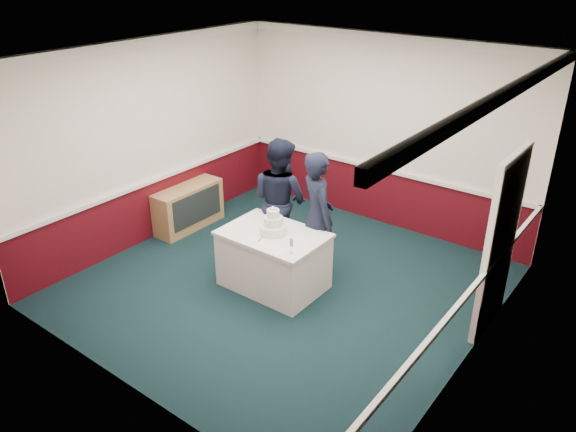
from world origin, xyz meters
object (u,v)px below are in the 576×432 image
Objects in this scene: cake_table at (274,259)px; cake_knife at (262,238)px; wedding_cake at (273,225)px; person_woman at (317,216)px; sideboard at (189,207)px; champagne_flute at (291,243)px; person_man at (280,200)px.

cake_knife is at bearing -98.53° from cake_table.
cake_table is at bearing -90.00° from wedding_cake.
cake_table is 0.74× the size of person_woman.
person_woman is (2.47, 0.01, 0.55)m from sideboard.
champagne_flute is 0.11× the size of person_woman.
person_man reaches higher than sideboard.
sideboard is 2.24m from cake_table.
champagne_flute is at bearing 139.46° from person_man.
person_woman is at bearing 47.27° from cake_knife.
cake_knife is at bearing 171.42° from champagne_flute.
person_man is at bearing 133.81° from champagne_flute.
cake_knife reaches higher than sideboard.
sideboard is 2.31m from wedding_cake.
cake_knife is (2.14, -0.75, 0.44)m from sideboard.
cake_table is 0.74× the size of person_man.
sideboard is 0.91× the size of cake_table.
wedding_cake is 0.23m from cake_knife.
wedding_cake is at bearing 127.55° from person_man.
champagne_flute is at bearing -29.25° from wedding_cake.
person_man is 1.00× the size of person_woman.
cake_knife reaches higher than cake_table.
sideboard is at bearing 165.88° from cake_table.
cake_table is 6.44× the size of champagne_flute.
cake_table is (2.17, -0.55, 0.05)m from sideboard.
champagne_flute is 0.87m from person_woman.
person_man reaches higher than champagne_flute.
person_woman reaches higher than sideboard.
champagne_flute is 0.11× the size of person_man.
wedding_cake is (2.17, -0.55, 0.55)m from sideboard.
cake_knife is (-0.03, -0.20, 0.39)m from cake_table.
person_woman is at bearing 61.87° from cake_table.
champagne_flute reaches higher than sideboard.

